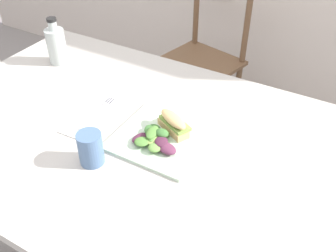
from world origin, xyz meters
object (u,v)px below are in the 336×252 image
(plate_lunch, at_px, (161,137))
(fork_on_napkin, at_px, (100,110))
(chair_wooden_far, at_px, (202,60))
(bottle_cold_brew, at_px, (57,47))
(cup_extra_side, at_px, (91,148))
(dining_table, at_px, (131,158))
(sandwich_half_front, at_px, (174,123))

(plate_lunch, distance_m, fork_on_napkin, 0.24)
(chair_wooden_far, relative_size, plate_lunch, 3.36)
(bottle_cold_brew, height_order, cup_extra_side, bottle_cold_brew)
(dining_table, distance_m, chair_wooden_far, 1.04)
(chair_wooden_far, relative_size, cup_extra_side, 9.07)
(dining_table, bearing_deg, fork_on_napkin, 165.99)
(chair_wooden_far, xyz_separation_m, fork_on_napkin, (0.08, -0.97, 0.30))
(dining_table, height_order, bottle_cold_brew, bottle_cold_brew)
(bottle_cold_brew, bearing_deg, chair_wooden_far, 71.85)
(plate_lunch, bearing_deg, sandwich_half_front, 64.54)
(plate_lunch, xyz_separation_m, bottle_cold_brew, (-0.58, 0.20, 0.06))
(chair_wooden_far, height_order, sandwich_half_front, chair_wooden_far)
(sandwich_half_front, xyz_separation_m, bottle_cold_brew, (-0.60, 0.16, 0.03))
(fork_on_napkin, bearing_deg, chair_wooden_far, 94.87)
(plate_lunch, relative_size, sandwich_half_front, 2.17)
(sandwich_half_front, height_order, bottle_cold_brew, bottle_cold_brew)
(dining_table, distance_m, plate_lunch, 0.16)
(dining_table, height_order, cup_extra_side, cup_extra_side)
(plate_lunch, bearing_deg, cup_extra_side, -122.93)
(dining_table, bearing_deg, cup_extra_side, -92.47)
(plate_lunch, height_order, bottle_cold_brew, bottle_cold_brew)
(fork_on_napkin, bearing_deg, cup_extra_side, -57.09)
(sandwich_half_front, relative_size, cup_extra_side, 1.24)
(bottle_cold_brew, bearing_deg, cup_extra_side, -39.09)
(sandwich_half_front, bearing_deg, dining_table, -156.30)
(bottle_cold_brew, bearing_deg, dining_table, -24.72)
(plate_lunch, height_order, fork_on_napkin, plate_lunch)
(dining_table, height_order, sandwich_half_front, sandwich_half_front)
(chair_wooden_far, height_order, bottle_cold_brew, bottle_cold_brew)
(sandwich_half_front, bearing_deg, cup_extra_side, -121.64)
(cup_extra_side, bearing_deg, chair_wooden_far, 100.13)
(sandwich_half_front, xyz_separation_m, fork_on_napkin, (-0.26, -0.02, -0.03))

